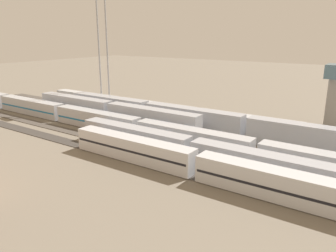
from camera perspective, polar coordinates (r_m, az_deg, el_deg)
name	(u,v)px	position (r m, az deg, el deg)	size (l,w,h in m)	color
ground_plane	(158,137)	(66.47, -1.68, -2.00)	(400.00, 400.00, 0.00)	#756B5B
track_bed_0	(190,124)	(76.49, 3.84, 0.38)	(140.00, 2.80, 0.12)	#4C443D
track_bed_1	(178,129)	(72.39, 1.81, -0.47)	(140.00, 2.80, 0.12)	#3D3833
track_bed_2	(165,134)	(68.40, -0.45, -1.43)	(140.00, 2.80, 0.12)	#4C443D
track_bed_3	(151,140)	(64.55, -2.99, -2.50)	(140.00, 2.80, 0.12)	#3D3833
track_bed_4	(135,147)	(60.87, -5.85, -3.70)	(140.00, 2.80, 0.12)	#4C443D
track_bed_5	(116,155)	(57.40, -9.07, -5.03)	(140.00, 2.80, 0.12)	#3D3833
train_on_track_3	(131,127)	(67.07, -6.48, -0.10)	(139.00, 3.06, 4.40)	#285193
train_on_track_1	(246,129)	(64.99, 13.43, -0.43)	(95.60, 3.00, 5.00)	#A8AAB2
train_on_track_4	(264,166)	(49.03, 16.48, -6.71)	(71.40, 3.00, 3.80)	#A8AAB2
train_on_track_5	(281,186)	(43.67, 19.18, -9.78)	(71.40, 3.06, 3.80)	silver
train_on_track_0	(154,110)	(81.74, -2.54, 2.81)	(71.40, 3.00, 3.80)	silver
train_on_track_2	(110,113)	(77.45, -10.01, 2.32)	(47.20, 3.00, 5.00)	#A8AAB2
light_mast_0	(106,34)	(93.71, -10.70, 15.42)	(2.80, 0.70, 32.54)	#9EA0A5
light_mast_2	(98,37)	(95.19, -12.08, 14.95)	(2.80, 0.70, 31.32)	#9EA0A5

